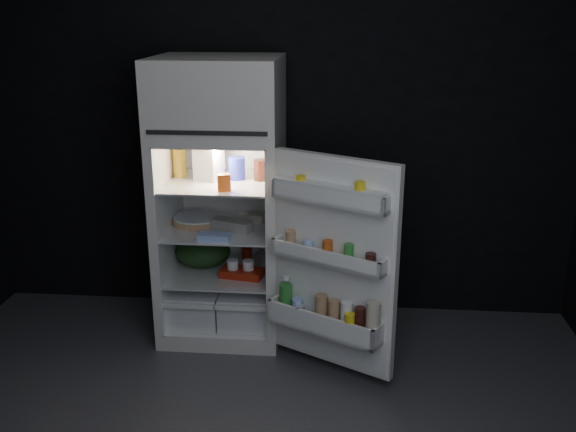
# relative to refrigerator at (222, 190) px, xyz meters

# --- Properties ---
(wall_back) EXTENTS (4.00, 0.00, 2.70)m
(wall_back) POSITION_rel_refrigerator_xyz_m (0.32, 0.38, 0.39)
(wall_back) COLOR black
(wall_back) RESTS_ON ground
(refrigerator) EXTENTS (0.76, 0.71, 1.78)m
(refrigerator) POSITION_rel_refrigerator_xyz_m (0.00, 0.00, 0.00)
(refrigerator) COLOR white
(refrigerator) RESTS_ON ground
(fridge_door) EXTENTS (0.72, 0.51, 1.22)m
(fridge_door) POSITION_rel_refrigerator_xyz_m (0.72, -0.56, -0.27)
(fridge_door) COLOR white
(fridge_door) RESTS_ON ground
(milk_jug) EXTENTS (0.18, 0.18, 0.24)m
(milk_jug) POSITION_rel_refrigerator_xyz_m (-0.07, -0.01, 0.19)
(milk_jug) COLOR white
(milk_jug) RESTS_ON refrigerator
(mayo_jar) EXTENTS (0.13, 0.13, 0.14)m
(mayo_jar) POSITION_rel_refrigerator_xyz_m (0.10, 0.01, 0.14)
(mayo_jar) COLOR #1C259B
(mayo_jar) RESTS_ON refrigerator
(jam_jar) EXTENTS (0.12, 0.12, 0.13)m
(jam_jar) POSITION_rel_refrigerator_xyz_m (0.25, 0.00, 0.14)
(jam_jar) COLOR black
(jam_jar) RESTS_ON refrigerator
(amber_bottle) EXTENTS (0.09, 0.09, 0.22)m
(amber_bottle) POSITION_rel_refrigerator_xyz_m (-0.27, 0.05, 0.18)
(amber_bottle) COLOR gold
(amber_bottle) RESTS_ON refrigerator
(small_carton) EXTENTS (0.09, 0.07, 0.10)m
(small_carton) POSITION_rel_refrigerator_xyz_m (0.07, -0.26, 0.12)
(small_carton) COLOR #C45017
(small_carton) RESTS_ON refrigerator
(egg_carton) EXTENTS (0.27, 0.18, 0.07)m
(egg_carton) POSITION_rel_refrigerator_xyz_m (0.08, -0.12, -0.19)
(egg_carton) COLOR gray
(egg_carton) RESTS_ON refrigerator
(pie) EXTENTS (0.38, 0.38, 0.04)m
(pie) POSITION_rel_refrigerator_xyz_m (-0.16, 0.01, -0.21)
(pie) COLOR tan
(pie) RESTS_ON refrigerator
(flat_package) EXTENTS (0.20, 0.10, 0.04)m
(flat_package) POSITION_rel_refrigerator_xyz_m (0.00, -0.29, -0.21)
(flat_package) COLOR #9AB7EF
(flat_package) RESTS_ON refrigerator
(wrapped_pkg) EXTENTS (0.12, 0.11, 0.05)m
(wrapped_pkg) POSITION_rel_refrigerator_xyz_m (0.21, 0.09, -0.20)
(wrapped_pkg) COLOR beige
(wrapped_pkg) RESTS_ON refrigerator
(produce_bag) EXTENTS (0.38, 0.33, 0.20)m
(produce_bag) POSITION_rel_refrigerator_xyz_m (-0.14, 0.02, -0.43)
(produce_bag) COLOR #193815
(produce_bag) RESTS_ON refrigerator
(yogurt_tray) EXTENTS (0.28, 0.18, 0.05)m
(yogurt_tray) POSITION_rel_refrigerator_xyz_m (0.14, -0.13, -0.50)
(yogurt_tray) COLOR #A0210D
(yogurt_tray) RESTS_ON refrigerator
(small_can_red) EXTENTS (0.08, 0.08, 0.09)m
(small_can_red) POSITION_rel_refrigerator_xyz_m (0.13, 0.15, -0.48)
(small_can_red) COLOR #A0210D
(small_can_red) RESTS_ON refrigerator
(small_can_silver) EXTENTS (0.08, 0.08, 0.09)m
(small_can_silver) POSITION_rel_refrigerator_xyz_m (0.24, 0.06, -0.48)
(small_can_silver) COLOR silver
(small_can_silver) RESTS_ON refrigerator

